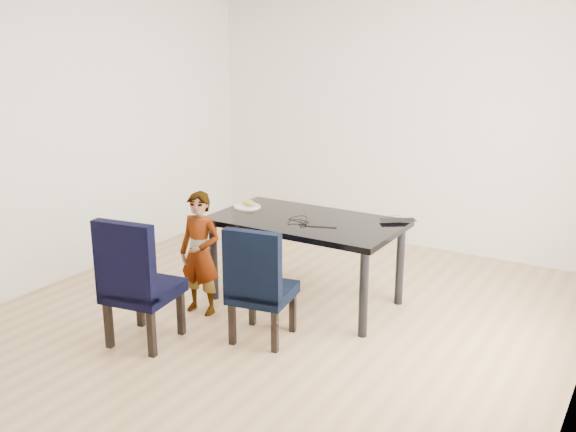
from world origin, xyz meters
The scene contains 11 objects.
floor centered at (0.00, 0.00, -0.01)m, with size 4.50×5.00×0.01m, color tan.
wall_back centered at (0.00, 2.50, 1.35)m, with size 4.50×0.01×2.70m, color white.
wall_left centered at (-2.25, 0.00, 1.35)m, with size 0.01×5.00×2.70m, color white.
dining_table centered at (0.00, 0.50, 0.38)m, with size 1.60×0.90×0.75m, color black.
chair_left centered at (-0.67, -0.79, 0.50)m, with size 0.48×0.50×1.00m, color black.
chair_right centered at (0.07, -0.29, 0.46)m, with size 0.44×0.46×0.92m, color black.
child centered at (-0.64, -0.15, 0.52)m, with size 0.38×0.25×1.04m, color #D84312.
plate centered at (-0.65, 0.56, 0.76)m, with size 0.24×0.24×0.01m, color silver.
sandwich centered at (-0.65, 0.57, 0.79)m, with size 0.14×0.06×0.05m, color olive.
laptop centered at (0.68, 0.85, 0.76)m, with size 0.30×0.19×0.02m, color black.
cable_tangle centered at (0.01, 0.32, 0.75)m, with size 0.16×0.16×0.01m, color black.
Camera 1 is at (2.59, -4.06, 2.25)m, focal length 40.00 mm.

